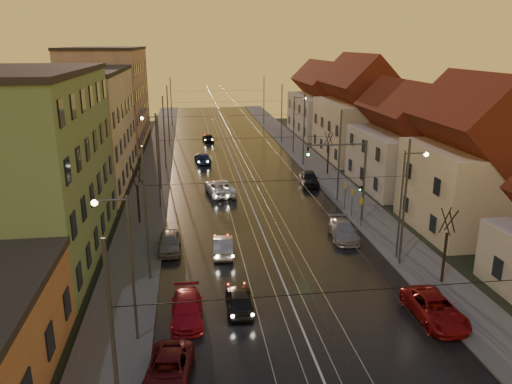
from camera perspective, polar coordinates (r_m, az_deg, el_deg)
name	(u,v)px	position (r m, az deg, el deg)	size (l,w,h in m)	color
ground	(311,350)	(26.81, 6.25, -17.48)	(160.00, 160.00, 0.00)	black
road	(235,166)	(63.51, -2.41, 3.04)	(16.00, 120.00, 0.04)	black
sidewalk_left	(155,168)	(63.38, -11.46, 2.73)	(4.00, 120.00, 0.15)	#4C4C4C
sidewalk_right	(312,163)	(65.17, 6.39, 3.35)	(4.00, 120.00, 0.15)	#4C4C4C
tram_rail_0	(218,166)	(63.34, -4.40, 3.00)	(0.06, 120.00, 0.03)	gray
tram_rail_1	(229,166)	(63.44, -3.11, 3.04)	(0.06, 120.00, 0.03)	gray
tram_rail_2	(241,165)	(63.58, -1.72, 3.09)	(0.06, 120.00, 0.03)	gray
tram_rail_3	(252,165)	(63.74, -0.44, 3.13)	(0.06, 120.00, 0.03)	gray
apartment_left_1	(19,171)	(38.30, -25.48, 2.21)	(10.00, 18.00, 13.00)	#6F8D5A
apartment_left_2	(78,130)	(57.39, -19.67, 6.70)	(10.00, 20.00, 12.00)	tan
apartment_left_3	(109,97)	(80.71, -16.43, 10.34)	(10.00, 24.00, 14.00)	#8C6E5A
house_right_1	(473,166)	(44.02, 23.57, 2.74)	(8.67, 10.20, 10.80)	beige
house_right_2	(405,145)	(55.41, 16.65, 5.22)	(9.18, 12.24, 9.20)	beige
house_right_3	(359,114)	(68.96, 11.65, 8.69)	(9.18, 14.28, 11.50)	beige
house_right_4	(323,104)	(86.11, 7.66, 9.91)	(9.18, 16.32, 10.00)	beige
catenary_pole_l_0	(115,359)	(18.90, -15.86, -17.84)	(0.16, 0.16, 9.00)	#595B60
catenary_pole_l_1	(146,216)	(32.34, -12.45, -2.69)	(0.16, 0.16, 9.00)	#595B60
catenary_pole_r_1	(404,204)	(35.27, 16.61, -1.37)	(0.16, 0.16, 9.00)	#595B60
catenary_pole_l_2	(158,162)	(46.73, -11.13, 3.38)	(0.16, 0.16, 9.00)	#595B60
catenary_pole_r_2	(339,156)	(48.81, 9.50, 4.03)	(0.16, 0.16, 9.00)	#595B60
catenary_pole_l_3	(164,134)	(61.42, -10.44, 6.57)	(0.16, 0.16, 9.00)	#595B60
catenary_pole_r_3	(304,130)	(63.01, 5.49, 7.02)	(0.16, 0.16, 9.00)	#595B60
catenary_pole_l_4	(168,116)	(76.23, -10.00, 8.53)	(0.16, 0.16, 9.00)	#595B60
catenary_pole_r_4	(282,114)	(77.52, 2.95, 8.89)	(0.16, 0.16, 9.00)	#595B60
catenary_pole_l_5	(171,102)	(94.08, -9.66, 10.06)	(0.16, 0.16, 9.00)	#595B60
catenary_pole_r_5	(264,101)	(95.13, 0.91, 10.36)	(0.16, 0.16, 9.00)	#595B60
street_lamp_0	(125,256)	(25.76, -14.75, -7.05)	(1.75, 0.32, 8.00)	#595B60
street_lamp_1	(406,194)	(36.23, 16.75, -0.27)	(1.75, 0.32, 8.00)	#595B60
street_lamp_2	(156,145)	(52.54, -11.38, 5.26)	(1.75, 0.32, 8.00)	#595B60
street_lamp_3	(296,119)	(69.80, 4.59, 8.31)	(1.75, 0.32, 8.00)	#595B60
traffic_light_mast	(353,171)	(43.05, 11.06, 2.39)	(5.30, 0.32, 7.20)	#595B60
bare_tree_0	(138,196)	(43.53, -13.34, -0.49)	(1.09, 1.09, 5.11)	black
bare_tree_1	(445,248)	(34.14, 20.83, -5.99)	(1.09, 1.09, 5.11)	black
bare_tree_2	(328,154)	(59.10, 8.25, 4.29)	(1.09, 1.09, 5.11)	black
driving_car_0	(239,300)	(29.75, -1.93, -12.21)	(1.52, 3.77, 1.28)	black
driving_car_1	(223,246)	(36.99, -3.78, -6.17)	(1.40, 4.01, 1.32)	#A4A4A9
driving_car_2	(220,188)	(51.23, -4.14, 0.50)	(2.53, 5.48, 1.52)	white
driving_car_3	(203,158)	(65.12, -6.11, 3.87)	(1.83, 4.51, 1.31)	navy
driving_car_4	(208,138)	(79.42, -5.49, 6.20)	(1.48, 3.68, 1.25)	black
parked_left_1	(168,370)	(24.61, -10.01, -19.42)	(2.02, 4.39, 1.22)	#570F15
parked_left_2	(187,309)	(29.06, -7.91, -13.13)	(1.78, 4.38, 1.27)	#AE1120
parked_left_3	(169,242)	(38.05, -9.86, -5.67)	(1.64, 4.09, 1.39)	gray
parked_right_0	(435,309)	(30.46, 19.76, -12.44)	(2.29, 4.97, 1.38)	maroon
parked_right_1	(344,231)	(40.38, 9.98, -4.38)	(1.88, 4.62, 1.34)	#A6A5AB
parked_right_2	(309,178)	(54.81, 6.09, 1.56)	(1.85, 4.59, 1.56)	black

